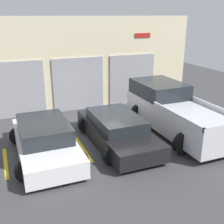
{
  "coord_description": "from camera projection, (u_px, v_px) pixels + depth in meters",
  "views": [
    {
      "loc": [
        -3.88,
        -10.55,
        4.68
      ],
      "look_at": [
        0.0,
        -1.04,
        1.1
      ],
      "focal_mm": 45.0,
      "sensor_mm": 36.0,
      "label": 1
    }
  ],
  "objects": [
    {
      "name": "parking_stripe_centre",
      "position": [
        148.0,
        137.0,
        11.28
      ],
      "size": [
        0.12,
        2.2,
        0.01
      ],
      "primitive_type": "cube",
      "color": "gold",
      "rests_on": "ground"
    },
    {
      "name": "shophouse_building",
      "position": [
        80.0,
        65.0,
        14.27
      ],
      "size": [
        12.29,
        0.68,
        4.62
      ],
      "color": "beige",
      "rests_on": "ground"
    },
    {
      "name": "pickup_truck",
      "position": [
        173.0,
        111.0,
        11.73
      ],
      "size": [
        2.58,
        5.53,
        1.84
      ],
      "color": "silver",
      "rests_on": "ground"
    },
    {
      "name": "sedan_side",
      "position": [
        117.0,
        130.0,
        10.65
      ],
      "size": [
        2.25,
        4.62,
        1.12
      ],
      "color": "black",
      "rests_on": "ground"
    },
    {
      "name": "parking_stripe_right",
      "position": [
        202.0,
        128.0,
        12.25
      ],
      "size": [
        0.12,
        2.2,
        0.01
      ],
      "primitive_type": "cube",
      "color": "gold",
      "rests_on": "ground"
    },
    {
      "name": "parking_stripe_left",
      "position": [
        83.0,
        149.0,
        10.32
      ],
      "size": [
        0.12,
        2.2,
        0.01
      ],
      "primitive_type": "cube",
      "color": "gold",
      "rests_on": "ground"
    },
    {
      "name": "sedan_white",
      "position": [
        45.0,
        140.0,
        9.68
      ],
      "size": [
        2.25,
        4.42,
        1.23
      ],
      "color": "white",
      "rests_on": "ground"
    },
    {
      "name": "ground_plane",
      "position": [
        103.0,
        129.0,
        12.15
      ],
      "size": [
        28.0,
        28.0,
        0.0
      ],
      "primitive_type": "plane",
      "color": "#3D3D3F"
    },
    {
      "name": "parking_stripe_far_left",
      "position": [
        6.0,
        163.0,
        9.36
      ],
      "size": [
        0.12,
        2.2,
        0.01
      ],
      "primitive_type": "cube",
      "color": "gold",
      "rests_on": "ground"
    }
  ]
}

